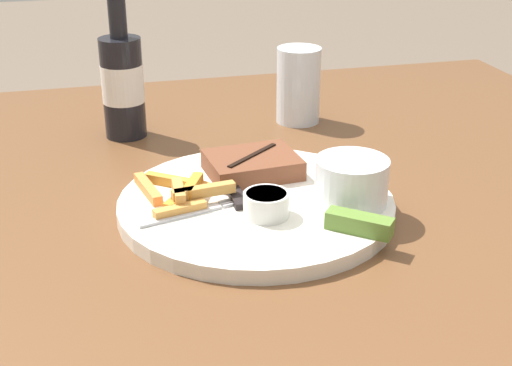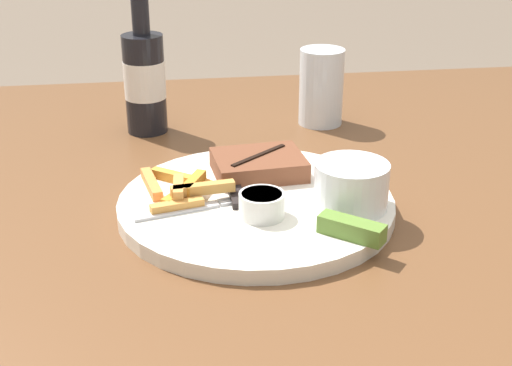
{
  "view_description": "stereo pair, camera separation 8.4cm",
  "coord_description": "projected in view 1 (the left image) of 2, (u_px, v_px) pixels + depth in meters",
  "views": [
    {
      "loc": [
        -0.19,
        -0.74,
        1.14
      ],
      "look_at": [
        0.0,
        0.0,
        0.79
      ],
      "focal_mm": 50.0,
      "sensor_mm": 36.0,
      "label": 1
    },
    {
      "loc": [
        -0.11,
        -0.75,
        1.14
      ],
      "look_at": [
        0.0,
        0.0,
        0.79
      ],
      "focal_mm": 50.0,
      "sensor_mm": 36.0,
      "label": 2
    }
  ],
  "objects": [
    {
      "name": "beer_bottle",
      "position": [
        122.0,
        81.0,
        1.05
      ],
      "size": [
        0.06,
        0.06,
        0.24
      ],
      "color": "black",
      "rests_on": "dining_table"
    },
    {
      "name": "dining_table",
      "position": [
        256.0,
        267.0,
        0.88
      ],
      "size": [
        1.26,
        1.16,
        0.75
      ],
      "color": "brown",
      "rests_on": "ground_plane"
    },
    {
      "name": "steak_portion",
      "position": [
        252.0,
        165.0,
        0.91
      ],
      "size": [
        0.12,
        0.1,
        0.03
      ],
      "color": "brown",
      "rests_on": "dinner_plate"
    },
    {
      "name": "fork_utensil",
      "position": [
        189.0,
        213.0,
        0.81
      ],
      "size": [
        0.13,
        0.05,
        0.0
      ],
      "rotation": [
        0.0,
        0.0,
        6.55
      ],
      "color": "#B7B7BC",
      "rests_on": "dinner_plate"
    },
    {
      "name": "knife_utensil",
      "position": [
        229.0,
        184.0,
        0.88
      ],
      "size": [
        0.02,
        0.17,
        0.01
      ],
      "rotation": [
        0.0,
        0.0,
        1.58
      ],
      "color": "#B7B7BC",
      "rests_on": "dinner_plate"
    },
    {
      "name": "pickle_spear",
      "position": [
        359.0,
        224.0,
        0.76
      ],
      "size": [
        0.07,
        0.06,
        0.02
      ],
      "color": "#567A2D",
      "rests_on": "dinner_plate"
    },
    {
      "name": "dipping_sauce_cup",
      "position": [
        263.0,
        204.0,
        0.8
      ],
      "size": [
        0.05,
        0.05,
        0.03
      ],
      "color": "silver",
      "rests_on": "dinner_plate"
    },
    {
      "name": "fries_pile",
      "position": [
        180.0,
        192.0,
        0.84
      ],
      "size": [
        0.11,
        0.12,
        0.02
      ],
      "color": "#C8883E",
      "rests_on": "dinner_plate"
    },
    {
      "name": "coleslaw_cup",
      "position": [
        352.0,
        179.0,
        0.82
      ],
      "size": [
        0.09,
        0.09,
        0.05
      ],
      "color": "white",
      "rests_on": "dinner_plate"
    },
    {
      "name": "drinking_glass",
      "position": [
        298.0,
        85.0,
        1.13
      ],
      "size": [
        0.07,
        0.07,
        0.12
      ],
      "color": "silver",
      "rests_on": "dining_table"
    },
    {
      "name": "dinner_plate",
      "position": [
        256.0,
        205.0,
        0.85
      ],
      "size": [
        0.33,
        0.33,
        0.02
      ],
      "color": "silver",
      "rests_on": "dining_table"
    }
  ]
}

